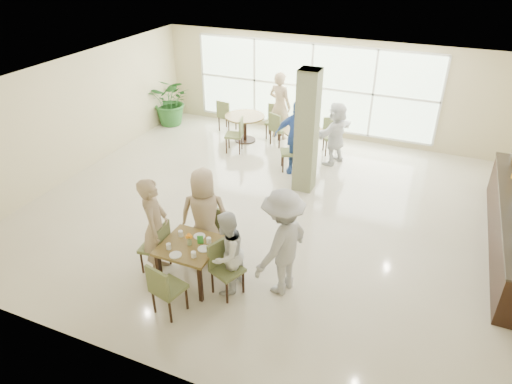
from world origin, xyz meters
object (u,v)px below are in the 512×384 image
at_px(teen_right, 226,253).
at_px(adult_a, 296,137).
at_px(round_table_right, 303,137).
at_px(potted_plant, 171,101).
at_px(adult_standing, 280,106).
at_px(teen_far, 205,215).
at_px(teen_standing, 282,243).
at_px(round_table_left, 245,121).
at_px(adult_b, 336,133).
at_px(teen_left, 155,227).
at_px(main_table, 190,249).

relative_size(teen_right, adult_a, 0.81).
relative_size(round_table_right, potted_plant, 0.70).
relative_size(potted_plant, adult_standing, 0.78).
distance_m(teen_far, teen_right, 1.01).
relative_size(teen_far, adult_a, 0.97).
xyz_separation_m(potted_plant, adult_standing, (3.41, 0.31, 0.21)).
relative_size(teen_right, teen_standing, 0.79).
height_order(potted_plant, teen_right, potted_plant).
height_order(round_table_left, adult_b, adult_b).
bearing_deg(round_table_left, potted_plant, 173.67).
distance_m(teen_right, adult_standing, 6.62).
bearing_deg(teen_standing, adult_a, -148.06).
xyz_separation_m(teen_left, adult_standing, (-0.17, 6.48, 0.04)).
relative_size(potted_plant, adult_a, 0.81).
bearing_deg(adult_b, potted_plant, -74.01).
relative_size(round_table_right, adult_standing, 0.55).
relative_size(teen_left, teen_right, 1.24).
height_order(round_table_right, adult_standing, adult_standing).
bearing_deg(adult_b, round_table_left, -75.34).
distance_m(teen_standing, adult_b, 5.08).
xyz_separation_m(adult_b, adult_standing, (-1.89, 1.03, 0.15)).
xyz_separation_m(teen_far, teen_standing, (1.57, -0.30, 0.05)).
relative_size(teen_left, adult_a, 1.00).
bearing_deg(adult_b, teen_left, 6.26).
distance_m(round_table_left, teen_left, 5.98).
distance_m(main_table, adult_a, 4.61).
bearing_deg(teen_left, main_table, -113.90).
bearing_deg(adult_a, teen_far, -104.33).
xyz_separation_m(round_table_right, teen_left, (-0.86, -5.50, 0.36)).
bearing_deg(potted_plant, adult_a, -19.29).
xyz_separation_m(main_table, adult_a, (0.30, 4.59, 0.27)).
height_order(round_table_right, teen_far, teen_far).
distance_m(teen_left, adult_b, 5.72).
height_order(round_table_left, teen_far, teen_far).
height_order(teen_far, adult_b, teen_far).
bearing_deg(teen_right, adult_b, 179.94).
bearing_deg(potted_plant, round_table_left, -6.33).
relative_size(round_table_left, adult_standing, 0.58).
relative_size(main_table, round_table_right, 0.88).
relative_size(main_table, teen_far, 0.52).
distance_m(teen_right, adult_b, 5.44).
xyz_separation_m(main_table, adult_standing, (-0.82, 6.48, 0.31)).
distance_m(round_table_right, adult_a, 0.98).
distance_m(potted_plant, adult_a, 4.81).
height_order(teen_right, adult_b, adult_b).
height_order(round_table_left, potted_plant, potted_plant).
relative_size(main_table, adult_a, 0.51).
height_order(teen_far, teen_right, teen_far).
bearing_deg(adult_standing, adult_a, 135.01).
xyz_separation_m(teen_standing, adult_standing, (-2.31, 6.09, 0.02)).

